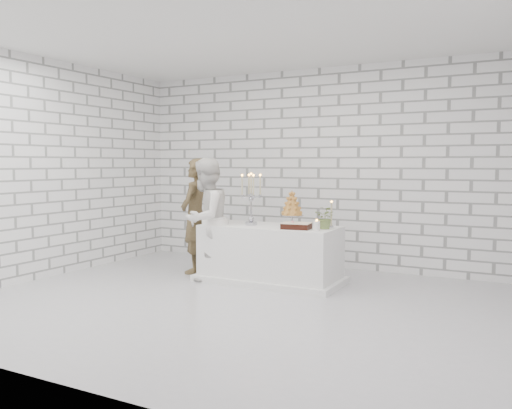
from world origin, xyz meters
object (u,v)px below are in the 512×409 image
Objects in this scene: groom at (195,216)px; bride at (206,219)px; candelabra at (251,199)px; cake_table at (270,254)px; croquembouche at (292,208)px.

bride reaches higher than groom.
groom is 2.35× the size of candelabra.
groom is 1.00× the size of bride.
cake_table is at bearing 10.89° from candelabra.
candelabra reaches higher than cake_table.
cake_table is at bearing 75.75° from groom.
groom is at bearing 177.47° from cake_table.
bride is at bearing -162.89° from croquembouche.
croquembouche is (0.53, 0.13, -0.11)m from candelabra.
candelabra is at bearing 109.40° from bride.
cake_table is 0.98m from bride.
groom is (-1.22, 0.05, 0.45)m from cake_table.
bride is at bearing 38.67° from groom.
groom reaches higher than candelabra.
bride reaches higher than cake_table.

